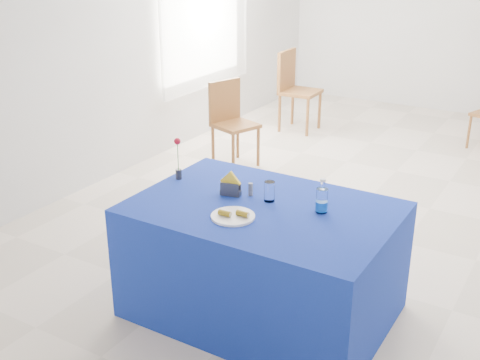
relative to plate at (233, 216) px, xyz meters
name	(u,v)px	position (x,y,z in m)	size (l,w,h in m)	color
floor	(371,196)	(0.05, 2.44, -0.77)	(7.00, 7.00, 0.00)	beige
room_shell	(388,7)	(0.05, 2.44, 0.98)	(7.00, 7.00, 7.00)	silver
window_pane	(202,7)	(-2.42, 3.24, 0.78)	(0.04, 1.50, 1.60)	white
curtain	(207,7)	(-2.35, 3.24, 0.78)	(0.04, 1.75, 1.85)	white
plate	(233,216)	(0.00, 0.00, 0.00)	(0.26, 0.26, 0.01)	white
drinking_glass	(269,191)	(0.07, 0.32, 0.06)	(0.07, 0.07, 0.13)	white
salt_shaker	(230,189)	(-0.20, 0.28, 0.04)	(0.03, 0.03, 0.09)	slate
pepper_shaker	(251,189)	(-0.07, 0.34, 0.04)	(0.03, 0.03, 0.09)	slate
blue_table	(263,260)	(0.08, 0.23, -0.39)	(1.60, 1.10, 0.76)	#102C96
water_bottle	(322,201)	(0.42, 0.34, 0.06)	(0.07, 0.07, 0.21)	white
napkin_holder	(231,188)	(-0.19, 0.28, 0.04)	(0.15, 0.08, 0.17)	#39393E
rose_vase	(178,160)	(-0.64, 0.33, 0.13)	(0.05, 0.05, 0.29)	#29292E
chair_win_a	(231,117)	(-1.58, 2.52, -0.25)	(0.52, 0.52, 0.90)	#975F2C
chair_win_b	(294,85)	(-1.57, 4.02, -0.19)	(0.46, 0.46, 1.00)	#975F2C
banana_pieces	(234,214)	(0.01, -0.01, 0.02)	(0.17, 0.08, 0.03)	gold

